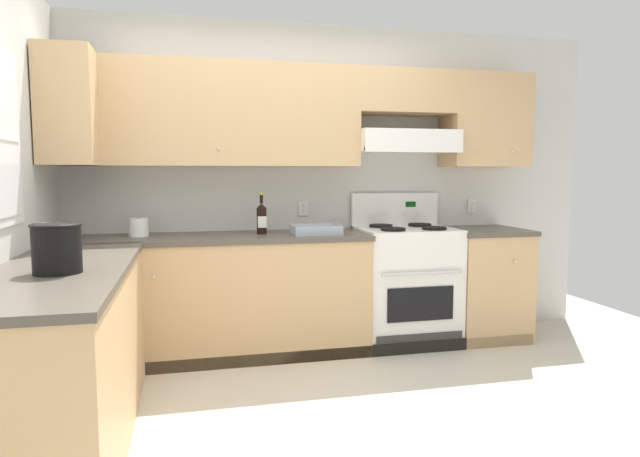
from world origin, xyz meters
name	(u,v)px	position (x,y,z in m)	size (l,w,h in m)	color
ground_plane	(310,421)	(0.00, 0.00, 0.00)	(7.04, 7.04, 0.00)	beige
wall_back	(317,159)	(0.40, 1.53, 1.48)	(4.68, 0.57, 2.55)	silver
counter_back_run	(281,294)	(0.04, 1.24, 0.45)	(3.60, 0.65, 0.91)	tan
counter_left_run	(64,360)	(-1.24, 0.00, 0.45)	(0.63, 1.91, 0.91)	tan
stove	(406,284)	(1.07, 1.25, 0.48)	(0.76, 0.62, 1.20)	white
wine_bottle	(262,218)	(-0.09, 1.27, 1.03)	(0.07, 0.08, 0.32)	black
bowl	(316,231)	(0.30, 1.16, 0.93)	(0.36, 0.27, 0.07)	#9EADB7
bucket	(57,247)	(-1.22, -0.15, 1.03)	(0.23, 0.23, 0.23)	black
paper_towel_roll	(139,227)	(-0.99, 1.32, 0.98)	(0.14, 0.14, 0.13)	white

